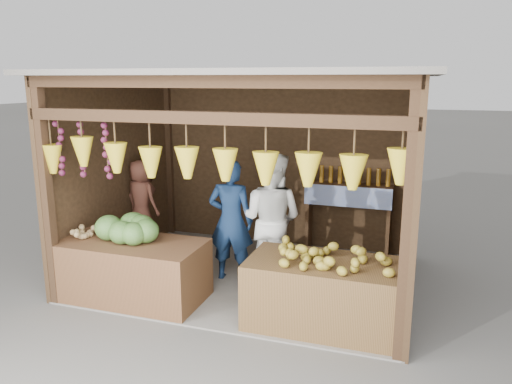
% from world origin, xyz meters
% --- Properties ---
extents(ground, '(80.00, 80.00, 0.00)m').
position_xyz_m(ground, '(0.00, 0.00, 0.00)').
color(ground, '#514F49').
rests_on(ground, ground).
extents(stall_structure, '(4.30, 3.30, 2.66)m').
position_xyz_m(stall_structure, '(-0.03, -0.04, 1.67)').
color(stall_structure, slate).
rests_on(stall_structure, ground).
extents(back_shelf, '(1.25, 0.32, 1.32)m').
position_xyz_m(back_shelf, '(1.05, 1.28, 0.87)').
color(back_shelf, '#382314').
rests_on(back_shelf, ground).
extents(counter_left, '(1.69, 0.85, 0.71)m').
position_xyz_m(counter_left, '(-1.13, -1.06, 0.36)').
color(counter_left, '#4F311A').
rests_on(counter_left, ground).
extents(counter_right, '(1.63, 0.85, 0.72)m').
position_xyz_m(counter_right, '(1.16, -1.02, 0.36)').
color(counter_right, '#473117').
rests_on(counter_right, ground).
extents(stool, '(0.34, 0.34, 0.32)m').
position_xyz_m(stool, '(-1.73, 0.18, 0.16)').
color(stool, black).
rests_on(stool, ground).
extents(man_standing, '(0.62, 0.44, 1.60)m').
position_xyz_m(man_standing, '(-0.23, -0.15, 0.80)').
color(man_standing, '#132748').
rests_on(man_standing, ground).
extents(woman_standing, '(0.90, 0.74, 1.70)m').
position_xyz_m(woman_standing, '(0.28, -0.08, 0.85)').
color(woman_standing, white).
rests_on(woman_standing, ground).
extents(vendor_seated, '(0.64, 0.52, 1.14)m').
position_xyz_m(vendor_seated, '(-1.73, 0.18, 0.89)').
color(vendor_seated, brown).
rests_on(vendor_seated, stool).
extents(melon_pile, '(1.00, 0.50, 0.32)m').
position_xyz_m(melon_pile, '(-1.15, -1.04, 0.87)').
color(melon_pile, '#1D4D14').
rests_on(melon_pile, counter_left).
extents(tanfruit_pile, '(0.34, 0.40, 0.13)m').
position_xyz_m(tanfruit_pile, '(-1.76, -1.12, 0.78)').
color(tanfruit_pile, olive).
rests_on(tanfruit_pile, counter_left).
extents(mango_pile, '(1.40, 0.64, 0.22)m').
position_xyz_m(mango_pile, '(1.20, -1.07, 0.83)').
color(mango_pile, '#B56818').
rests_on(mango_pile, counter_right).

